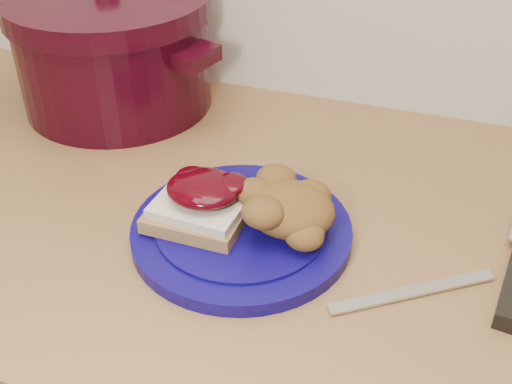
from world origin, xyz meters
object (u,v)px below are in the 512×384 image
(butter_knife, at_px, (413,291))
(pepper_grinder, at_px, (100,67))
(plate, at_px, (242,231))
(dutch_oven, at_px, (114,49))

(butter_knife, distance_m, pepper_grinder, 0.54)
(plate, xyz_separation_m, pepper_grinder, (-0.29, 0.21, 0.06))
(plate, height_order, pepper_grinder, pepper_grinder)
(plate, bearing_deg, pepper_grinder, 143.74)
(dutch_oven, height_order, pepper_grinder, dutch_oven)
(plate, xyz_separation_m, butter_knife, (0.19, -0.03, -0.00))
(butter_knife, bearing_deg, plate, 136.40)
(plate, xyz_separation_m, dutch_oven, (-0.28, 0.24, 0.08))
(plate, height_order, dutch_oven, dutch_oven)
(dutch_oven, bearing_deg, pepper_grinder, -104.97)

